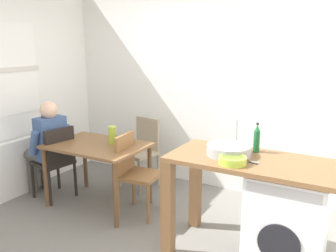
{
  "coord_description": "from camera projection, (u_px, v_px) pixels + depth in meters",
  "views": [
    {
      "loc": [
        1.64,
        -2.45,
        1.86
      ],
      "look_at": [
        0.03,
        0.45,
        1.08
      ],
      "focal_mm": 37.72,
      "sensor_mm": 36.0,
      "label": 1
    }
  ],
  "objects": [
    {
      "name": "wall_back",
      "position": [
        216.0,
        84.0,
        4.46
      ],
      "size": [
        4.6,
        0.1,
        2.7
      ],
      "primitive_type": "cube",
      "color": "white",
      "rests_on": "ground_plane"
    },
    {
      "name": "chair_spare_by_wall",
      "position": [
        143.0,
        148.0,
        4.67
      ],
      "size": [
        0.46,
        0.46,
        0.9
      ],
      "rotation": [
        0.0,
        0.0,
        2.97
      ],
      "color": "gray",
      "rests_on": "ground_plane"
    },
    {
      "name": "seated_person",
      "position": [
        47.0,
        143.0,
        4.29
      ],
      "size": [
        0.53,
        0.53,
        1.2
      ],
      "rotation": [
        0.0,
        0.0,
        1.4
      ],
      "color": "#595651",
      "rests_on": "ground_plane"
    },
    {
      "name": "washing_machine",
      "position": [
        287.0,
        222.0,
        2.9
      ],
      "size": [
        0.6,
        0.61,
        0.86
      ],
      "color": "white",
      "rests_on": "ground_plane"
    },
    {
      "name": "radiator",
      "position": [
        20.0,
        167.0,
        4.42
      ],
      "size": [
        0.1,
        0.8,
        0.7
      ],
      "primitive_type": "cube",
      "color": "white",
      "rests_on": "ground_plane"
    },
    {
      "name": "chair_person_seat",
      "position": [
        56.0,
        159.0,
        4.23
      ],
      "size": [
        0.46,
        0.46,
        0.9
      ],
      "rotation": [
        0.0,
        0.0,
        1.4
      ],
      "color": "black",
      "rests_on": "ground_plane"
    },
    {
      "name": "mixing_bowl",
      "position": [
        233.0,
        160.0,
        2.81
      ],
      "size": [
        0.22,
        0.22,
        0.06
      ],
      "color": "#A8C63D",
      "rests_on": "kitchen_counter"
    },
    {
      "name": "scissors",
      "position": [
        249.0,
        162.0,
        2.85
      ],
      "size": [
        0.15,
        0.06,
        0.01
      ],
      "color": "#B2B2B7",
      "rests_on": "kitchen_counter"
    },
    {
      "name": "tap",
      "position": [
        236.0,
        135.0,
        3.16
      ],
      "size": [
        0.02,
        0.02,
        0.28
      ],
      "primitive_type": "cylinder",
      "color": "#B2B2B7",
      "rests_on": "kitchen_counter"
    },
    {
      "name": "bottle_tall_green",
      "position": [
        257.0,
        139.0,
        3.1
      ],
      "size": [
        0.06,
        0.06,
        0.27
      ],
      "color": "#19592D",
      "rests_on": "kitchen_counter"
    },
    {
      "name": "chair_opposite",
      "position": [
        134.0,
        169.0,
        3.87
      ],
      "size": [
        0.45,
        0.45,
        0.9
      ],
      "rotation": [
        0.0,
        0.0,
        -1.45
      ],
      "color": "olive",
      "rests_on": "ground_plane"
    },
    {
      "name": "sink_basin",
      "position": [
        229.0,
        150.0,
        3.03
      ],
      "size": [
        0.38,
        0.38,
        0.09
      ],
      "primitive_type": "cylinder",
      "color": "#9EA0A5",
      "rests_on": "kitchen_counter"
    },
    {
      "name": "vase",
      "position": [
        112.0,
        135.0,
        4.0
      ],
      "size": [
        0.09,
        0.09,
        0.21
      ],
      "primitive_type": "cylinder",
      "color": "#A8C63D",
      "rests_on": "dining_table"
    },
    {
      "name": "ground_plane",
      "position": [
        142.0,
        248.0,
        3.29
      ],
      "size": [
        5.46,
        5.46,
        0.0
      ],
      "primitive_type": "plane",
      "color": "slate"
    },
    {
      "name": "kitchen_counter",
      "position": [
        234.0,
        174.0,
        3.05
      ],
      "size": [
        1.5,
        0.68,
        0.92
      ],
      "color": "brown",
      "rests_on": "ground_plane"
    },
    {
      "name": "dining_table",
      "position": [
        97.0,
        152.0,
        4.03
      ],
      "size": [
        1.1,
        0.76,
        0.74
      ],
      "color": "brown",
      "rests_on": "ground_plane"
    }
  ]
}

